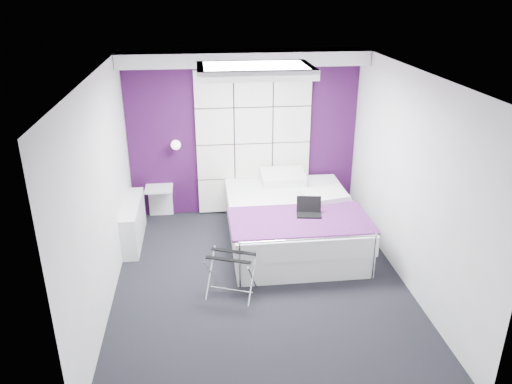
% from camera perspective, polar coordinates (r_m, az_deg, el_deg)
% --- Properties ---
extents(floor, '(4.40, 4.40, 0.00)m').
position_cam_1_polar(floor, '(6.40, 0.52, -10.27)').
color(floor, black).
rests_on(floor, ground).
extents(ceiling, '(4.40, 4.40, 0.00)m').
position_cam_1_polar(ceiling, '(5.44, 0.61, 13.34)').
color(ceiling, white).
rests_on(ceiling, wall_back).
extents(wall_back, '(3.60, 0.00, 3.60)m').
position_cam_1_polar(wall_back, '(7.86, -1.44, 6.61)').
color(wall_back, silver).
rests_on(wall_back, floor).
extents(wall_left, '(0.00, 4.40, 4.40)m').
position_cam_1_polar(wall_left, '(5.87, -17.17, -0.23)').
color(wall_left, silver).
rests_on(wall_left, floor).
extents(wall_right, '(0.00, 4.40, 4.40)m').
position_cam_1_polar(wall_right, '(6.26, 17.13, 1.25)').
color(wall_right, silver).
rests_on(wall_right, floor).
extents(accent_wall, '(3.58, 0.02, 2.58)m').
position_cam_1_polar(accent_wall, '(7.85, -1.43, 6.59)').
color(accent_wall, '#330D38').
rests_on(accent_wall, wall_back).
extents(soffit, '(3.58, 0.50, 0.20)m').
position_cam_1_polar(soffit, '(7.37, -1.35, 15.06)').
color(soffit, white).
rests_on(soffit, wall_back).
extents(headboard, '(1.80, 0.08, 2.30)m').
position_cam_1_polar(headboard, '(7.86, -0.30, 5.62)').
color(headboard, silver).
rests_on(headboard, wall_back).
extents(skylight, '(1.36, 0.86, 0.12)m').
position_cam_1_polar(skylight, '(6.03, -0.12, 13.81)').
color(skylight, white).
rests_on(skylight, ceiling).
extents(wall_lamp, '(0.15, 0.15, 0.15)m').
position_cam_1_polar(wall_lamp, '(7.73, -9.14, 5.42)').
color(wall_lamp, white).
rests_on(wall_lamp, wall_back).
extents(radiator, '(0.22, 1.20, 0.60)m').
position_cam_1_polar(radiator, '(7.42, -13.84, -3.39)').
color(radiator, white).
rests_on(radiator, floor).
extents(bed, '(1.84, 2.23, 0.78)m').
position_cam_1_polar(bed, '(7.21, 4.07, -3.29)').
color(bed, white).
rests_on(bed, floor).
extents(nightstand, '(0.42, 0.33, 0.05)m').
position_cam_1_polar(nightstand, '(7.95, -11.04, 0.40)').
color(nightstand, white).
rests_on(nightstand, wall_back).
extents(luggage_rack, '(0.55, 0.40, 0.54)m').
position_cam_1_polar(luggage_rack, '(6.05, -2.84, -9.42)').
color(luggage_rack, silver).
rests_on(luggage_rack, floor).
extents(laptop, '(0.33, 0.23, 0.24)m').
position_cam_1_polar(laptop, '(6.71, 5.99, -2.05)').
color(laptop, black).
rests_on(laptop, bed).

